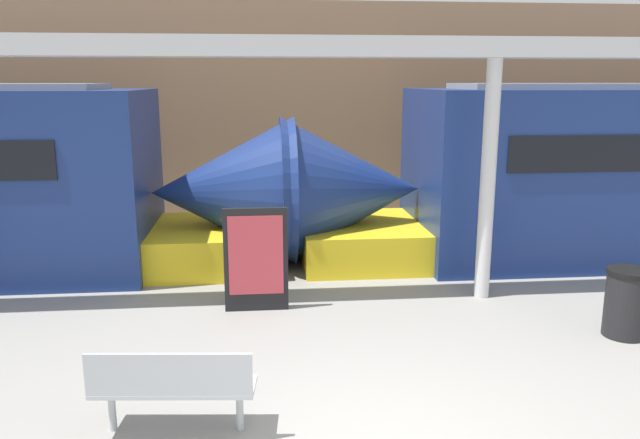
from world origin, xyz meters
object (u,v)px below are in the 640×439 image
object	(u,v)px
bench_near	(172,384)
trash_bin	(627,303)
support_column_near	(488,182)
poster_board	(256,259)

from	to	relation	value
bench_near	trash_bin	bearing A→B (deg)	23.47
trash_bin	support_column_near	distance (m)	2.50
trash_bin	poster_board	world-z (taller)	poster_board
trash_bin	support_column_near	size ratio (longest dim) A/B	0.25
trash_bin	poster_board	bearing A→B (deg)	163.61
bench_near	support_column_near	xyz separation A→B (m)	(4.21, 3.45, 1.26)
bench_near	support_column_near	distance (m)	5.59
trash_bin	poster_board	xyz separation A→B (m)	(-4.75, 1.40, 0.31)
bench_near	trash_bin	world-z (taller)	trash_bin
bench_near	poster_board	size ratio (longest dim) A/B	1.02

